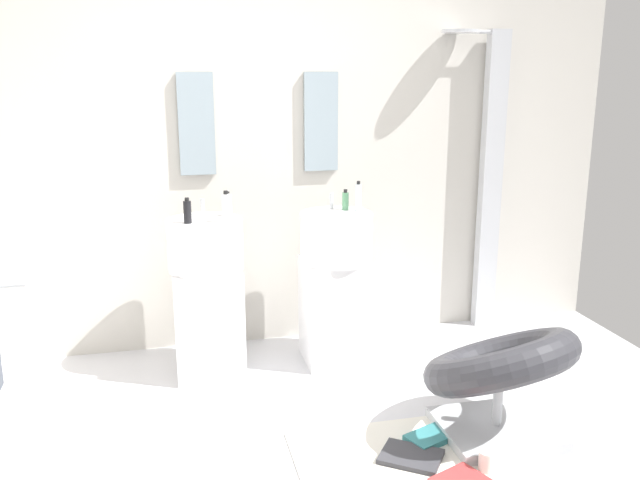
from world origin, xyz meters
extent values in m
cube|color=silver|center=(0.00, 0.00, -0.02)|extent=(4.80, 3.60, 0.04)
cube|color=beige|center=(0.00, 1.65, 1.30)|extent=(4.80, 0.10, 2.60)
cube|color=white|center=(-0.40, 1.17, 0.33)|extent=(0.40, 0.40, 0.65)
cylinder|color=white|center=(-0.40, 1.17, 0.80)|extent=(0.44, 0.44, 0.30)
cylinder|color=#B7BABF|center=(-0.40, 1.29, 1.00)|extent=(0.02, 0.02, 0.10)
cube|color=white|center=(0.40, 1.17, 0.33)|extent=(0.40, 0.40, 0.65)
cylinder|color=white|center=(0.40, 1.17, 0.80)|extent=(0.44, 0.44, 0.30)
cylinder|color=#B7BABF|center=(0.40, 1.29, 1.00)|extent=(0.02, 0.02, 0.10)
cube|color=#8C9EA8|center=(-0.40, 1.58, 1.47)|extent=(0.22, 0.03, 0.63)
cube|color=#8C9EA8|center=(0.40, 1.58, 1.47)|extent=(0.22, 0.03, 0.63)
cube|color=#B7BABF|center=(1.59, 1.53, 1.02)|extent=(0.14, 0.08, 2.05)
cylinder|color=#B7BABF|center=(1.44, 1.51, 2.03)|extent=(0.30, 0.02, 0.02)
cylinder|color=#B7BABF|center=(1.29, 1.48, 2.03)|extent=(0.24, 0.24, 0.02)
cube|color=#B7BABF|center=(0.96, 0.08, 0.03)|extent=(0.56, 0.50, 0.06)
cylinder|color=#B7BABF|center=(0.96, 0.08, 0.20)|extent=(0.05, 0.05, 0.34)
torus|color=#333338|center=(0.96, 0.08, 0.40)|extent=(1.04, 1.04, 0.49)
cube|color=white|center=(0.51, -0.10, 0.01)|extent=(1.20, 0.86, 0.01)
cube|color=#38383D|center=(0.45, -0.04, 0.02)|extent=(0.35, 0.34, 0.02)
cube|color=teal|center=(0.64, 0.11, 0.03)|extent=(0.34, 0.26, 0.03)
cylinder|color=white|center=(0.76, -0.21, 0.06)|extent=(0.08, 0.08, 0.10)
cylinder|color=black|center=(-0.49, 1.09, 1.02)|extent=(0.04, 0.04, 0.13)
cylinder|color=black|center=(-0.49, 1.09, 1.09)|extent=(0.02, 0.02, 0.02)
cylinder|color=#59996B|center=(0.47, 1.25, 1.01)|extent=(0.04, 0.04, 0.11)
cylinder|color=black|center=(0.47, 1.25, 1.07)|extent=(0.02, 0.02, 0.02)
cylinder|color=white|center=(-0.28, 1.06, 1.03)|extent=(0.05, 0.05, 0.16)
cylinder|color=black|center=(-0.28, 1.06, 1.12)|extent=(0.03, 0.03, 0.02)
cylinder|color=silver|center=(0.54, 1.20, 1.04)|extent=(0.04, 0.04, 0.17)
cylinder|color=black|center=(0.54, 1.20, 1.13)|extent=(0.02, 0.02, 0.02)
cylinder|color=#99999E|center=(-0.25, 1.24, 1.01)|extent=(0.06, 0.06, 0.12)
cylinder|color=black|center=(-0.25, 1.24, 1.09)|extent=(0.03, 0.03, 0.02)
camera|label=1|loc=(-0.62, -2.74, 1.81)|focal=38.30mm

